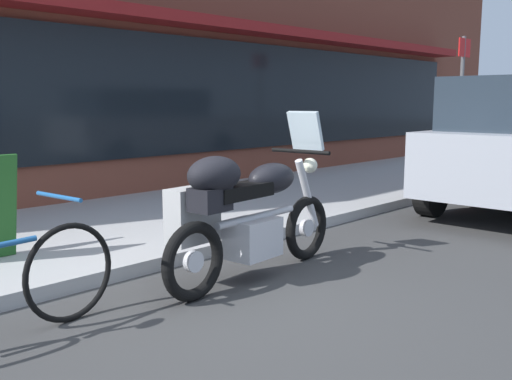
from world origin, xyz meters
TOP-DOWN VIEW (x-y plane):
  - ground_plane at (0.00, 0.00)m, footprint 80.00×80.00m
  - sidewalk_curb at (9.00, 2.58)m, footprint 30.00×3.12m
  - touring_motorcycle at (0.53, 0.32)m, footprint 2.07×0.62m
  - parking_sign_pole at (7.33, 1.61)m, footprint 0.44×0.07m

SIDE VIEW (x-z plane):
  - ground_plane at x=0.00m, z-range 0.00..0.00m
  - sidewalk_curb at x=9.00m, z-range 0.00..0.12m
  - touring_motorcycle at x=0.53m, z-range -0.10..1.28m
  - parking_sign_pole at x=7.33m, z-range 0.35..2.82m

